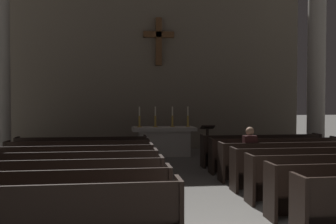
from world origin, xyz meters
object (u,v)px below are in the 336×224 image
at_px(pew_right_row_7, 261,150).
at_px(candlestick_inner_left, 155,120).
at_px(pew_left_row_7, 82,153).
at_px(column_left_second, 0,55).
at_px(candlestick_outer_left, 139,121).
at_px(pew_right_row_5, 291,161).
at_px(pew_left_row_2, 55,199).
at_px(lectern, 207,143).
at_px(pew_left_row_1, 43,219).
at_px(pew_right_row_4, 311,168).
at_px(pew_left_row_4, 70,174).
at_px(candlestick_outer_right, 188,120).
at_px(candlestick_inner_right, 172,120).
at_px(lone_worshipper, 249,153).
at_px(column_right_second, 316,60).
at_px(altar, 164,141).
at_px(pew_left_row_5, 75,165).
at_px(pew_left_row_3, 63,184).
at_px(pew_right_row_6, 275,155).

bearing_deg(pew_right_row_7, candlestick_inner_left, 139.44).
bearing_deg(pew_left_row_7, candlestick_inner_left, 47.18).
distance_m(column_left_second, candlestick_outer_left, 4.92).
height_order(pew_right_row_5, pew_right_row_7, same).
distance_m(pew_left_row_2, pew_left_row_7, 5.09).
bearing_deg(pew_right_row_5, lectern, 111.80).
bearing_deg(pew_right_row_5, pew_left_row_7, 158.61).
bearing_deg(pew_left_row_1, pew_left_row_2, 90.00).
height_order(pew_left_row_1, pew_right_row_4, same).
distance_m(pew_left_row_4, candlestick_outer_right, 6.57).
relative_size(pew_left_row_2, candlestick_inner_right, 5.02).
bearing_deg(pew_left_row_7, lone_worshipper, -25.83).
bearing_deg(pew_right_row_7, candlestick_outer_left, 144.27).
bearing_deg(column_left_second, column_right_second, 0.00).
relative_size(pew_left_row_4, lectern, 3.10).
distance_m(candlestick_inner_left, candlestick_inner_right, 0.60).
bearing_deg(pew_left_row_4, candlestick_inner_left, 67.45).
bearing_deg(column_right_second, pew_left_row_1, -134.85).
relative_size(pew_right_row_7, altar, 1.62).
height_order(pew_left_row_1, candlestick_inner_left, candlestick_inner_left).
height_order(pew_right_row_5, column_right_second, column_right_second).
bearing_deg(pew_right_row_4, pew_left_row_5, 168.92).
xyz_separation_m(pew_right_row_7, lectern, (-1.33, 1.28, 0.07)).
distance_m(pew_left_row_1, lone_worshipper, 5.83).
relative_size(pew_left_row_4, candlestick_outer_left, 5.02).
bearing_deg(candlestick_outer_right, pew_left_row_4, -121.93).
bearing_deg(column_right_second, pew_right_row_4, -118.68).
height_order(candlestick_outer_left, candlestick_outer_right, same).
distance_m(pew_left_row_5, candlestick_outer_right, 5.73).
bearing_deg(pew_right_row_4, candlestick_outer_right, 107.53).
bearing_deg(pew_left_row_3, pew_left_row_7, 90.00).
bearing_deg(pew_left_row_1, lectern, 62.35).
bearing_deg(candlestick_outer_left, pew_left_row_4, -107.53).
height_order(pew_right_row_5, candlestick_outer_left, candlestick_outer_left).
bearing_deg(pew_right_row_5, pew_left_row_3, -158.61).
relative_size(pew_right_row_4, candlestick_inner_right, 5.02).
relative_size(pew_left_row_2, pew_right_row_7, 1.00).
distance_m(pew_left_row_5, candlestick_outer_left, 4.90).
bearing_deg(pew_left_row_7, pew_right_row_7, 0.00).
bearing_deg(pew_right_row_4, pew_left_row_4, 180.00).
xyz_separation_m(pew_left_row_4, lone_worshipper, (4.13, 1.06, 0.22)).
bearing_deg(lone_worshipper, candlestick_inner_left, 112.20).
height_order(pew_right_row_7, column_right_second, column_right_second).
height_order(pew_left_row_1, pew_right_row_5, same).
bearing_deg(candlestick_outer_right, pew_left_row_7, -144.27).
distance_m(pew_left_row_4, lectern, 5.81).
bearing_deg(lone_worshipper, candlestick_inner_right, 105.33).
height_order(pew_left_row_3, pew_right_row_6, same).
height_order(pew_left_row_2, pew_left_row_5, same).
xyz_separation_m(pew_right_row_4, candlestick_outer_left, (-3.45, 5.53, 0.76)).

